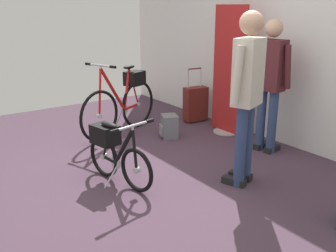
{
  "coord_description": "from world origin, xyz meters",
  "views": [
    {
      "loc": [
        3.0,
        -1.97,
        1.74
      ],
      "look_at": [
        -0.08,
        0.21,
        0.55
      ],
      "focal_mm": 41.01,
      "sensor_mm": 36.0,
      "label": 1
    }
  ],
  "objects_px": {
    "folding_bike_foreground": "(114,150)",
    "handbag_on_floor": "(169,126)",
    "display_bike_left": "(123,101)",
    "rolling_suitcase": "(196,104)",
    "floor_banner_stand": "(228,78)",
    "visitor_near_wall": "(270,79)",
    "visitor_browsing": "(247,89)"
  },
  "relations": [
    {
      "from": "folding_bike_foreground",
      "to": "handbag_on_floor",
      "type": "distance_m",
      "value": 1.5
    },
    {
      "from": "display_bike_left",
      "to": "rolling_suitcase",
      "type": "relative_size",
      "value": 1.7
    },
    {
      "from": "floor_banner_stand",
      "to": "visitor_near_wall",
      "type": "xyz_separation_m",
      "value": [
        0.81,
        -0.12,
        0.12
      ]
    },
    {
      "from": "rolling_suitcase",
      "to": "handbag_on_floor",
      "type": "xyz_separation_m",
      "value": [
        0.39,
        -0.78,
        -0.13
      ]
    },
    {
      "from": "visitor_browsing",
      "to": "display_bike_left",
      "type": "bearing_deg",
      "value": -175.46
    },
    {
      "from": "visitor_near_wall",
      "to": "handbag_on_floor",
      "type": "xyz_separation_m",
      "value": [
        -1.11,
        -0.68,
        -0.75
      ]
    },
    {
      "from": "handbag_on_floor",
      "to": "folding_bike_foreground",
      "type": "bearing_deg",
      "value": -57.43
    },
    {
      "from": "floor_banner_stand",
      "to": "folding_bike_foreground",
      "type": "xyz_separation_m",
      "value": [
        0.51,
        -2.05,
        -0.45
      ]
    },
    {
      "from": "folding_bike_foreground",
      "to": "rolling_suitcase",
      "type": "relative_size",
      "value": 1.14
    },
    {
      "from": "visitor_near_wall",
      "to": "handbag_on_floor",
      "type": "relative_size",
      "value": 5.07
    },
    {
      "from": "visitor_near_wall",
      "to": "visitor_browsing",
      "type": "bearing_deg",
      "value": -61.88
    },
    {
      "from": "folding_bike_foreground",
      "to": "display_bike_left",
      "type": "bearing_deg",
      "value": 147.83
    },
    {
      "from": "folding_bike_foreground",
      "to": "visitor_near_wall",
      "type": "bearing_deg",
      "value": 81.05
    },
    {
      "from": "floor_banner_stand",
      "to": "visitor_browsing",
      "type": "height_order",
      "value": "floor_banner_stand"
    },
    {
      "from": "folding_bike_foreground",
      "to": "rolling_suitcase",
      "type": "bearing_deg",
      "value": 120.38
    },
    {
      "from": "visitor_near_wall",
      "to": "display_bike_left",
      "type": "bearing_deg",
      "value": -147.38
    },
    {
      "from": "handbag_on_floor",
      "to": "visitor_near_wall",
      "type": "bearing_deg",
      "value": 31.38
    },
    {
      "from": "floor_banner_stand",
      "to": "visitor_browsing",
      "type": "bearing_deg",
      "value": -38.13
    },
    {
      "from": "folding_bike_foreground",
      "to": "display_bike_left",
      "type": "xyz_separation_m",
      "value": [
        -1.37,
        0.86,
        0.11
      ]
    },
    {
      "from": "visitor_near_wall",
      "to": "handbag_on_floor",
      "type": "height_order",
      "value": "visitor_near_wall"
    },
    {
      "from": "visitor_browsing",
      "to": "visitor_near_wall",
      "type": "bearing_deg",
      "value": 118.12
    },
    {
      "from": "folding_bike_foreground",
      "to": "handbag_on_floor",
      "type": "xyz_separation_m",
      "value": [
        -0.8,
        1.26,
        -0.19
      ]
    },
    {
      "from": "display_bike_left",
      "to": "handbag_on_floor",
      "type": "distance_m",
      "value": 0.75
    },
    {
      "from": "floor_banner_stand",
      "to": "display_bike_left",
      "type": "xyz_separation_m",
      "value": [
        -0.86,
        -1.19,
        -0.33
      ]
    },
    {
      "from": "display_bike_left",
      "to": "visitor_browsing",
      "type": "xyz_separation_m",
      "value": [
        2.16,
        0.17,
        0.52
      ]
    },
    {
      "from": "display_bike_left",
      "to": "handbag_on_floor",
      "type": "relative_size",
      "value": 4.49
    },
    {
      "from": "handbag_on_floor",
      "to": "display_bike_left",
      "type": "bearing_deg",
      "value": -145.05
    },
    {
      "from": "floor_banner_stand",
      "to": "visitor_near_wall",
      "type": "bearing_deg",
      "value": -8.11
    },
    {
      "from": "floor_banner_stand",
      "to": "visitor_browsing",
      "type": "relative_size",
      "value": 1.03
    },
    {
      "from": "visitor_browsing",
      "to": "handbag_on_floor",
      "type": "distance_m",
      "value": 1.8
    },
    {
      "from": "visitor_browsing",
      "to": "handbag_on_floor",
      "type": "xyz_separation_m",
      "value": [
        -1.59,
        0.22,
        -0.82
      ]
    },
    {
      "from": "visitor_near_wall",
      "to": "floor_banner_stand",
      "type": "bearing_deg",
      "value": 171.89
    }
  ]
}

